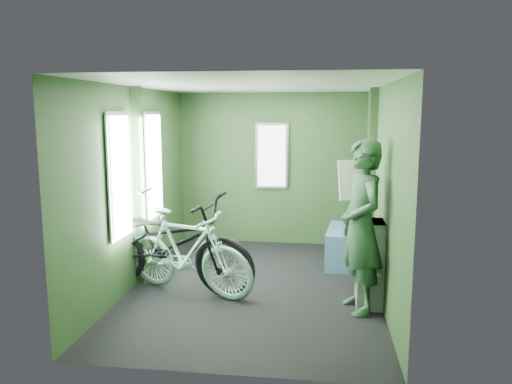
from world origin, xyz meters
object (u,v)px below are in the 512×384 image
bicycle_mint (187,295)px  bench_seat (350,242)px  bicycle_black (170,290)px  passenger (361,227)px  waste_box (370,264)px

bicycle_mint → bench_seat: 2.34m
bicycle_black → bicycle_mint: bearing=-101.6°
passenger → bicycle_mint: bearing=-113.4°
bicycle_black → bench_seat: size_ratio=2.08×
waste_box → passenger: bearing=-127.9°
waste_box → bench_seat: bearing=94.4°
bicycle_mint → waste_box: waste_box is taller
bicycle_black → passenger: (2.10, -0.32, 0.88)m
bicycle_black → passenger: passenger is taller
waste_box → bench_seat: size_ratio=0.89×
bicycle_mint → passenger: size_ratio=0.94×
bicycle_black → passenger: size_ratio=1.20×
bicycle_black → bicycle_mint: size_ratio=1.28×
bicycle_black → bicycle_mint: (0.24, -0.12, 0.00)m
bicycle_mint → bench_seat: bench_seat is taller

